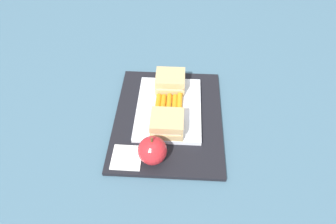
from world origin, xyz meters
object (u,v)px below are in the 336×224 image
(sandwich_half_right, at_px, (167,124))
(paper_napkin, at_px, (127,157))
(food_tray, at_px, (169,108))
(sandwich_half_left, at_px, (170,81))
(carrot_sticks_bundle, at_px, (169,105))
(apple, at_px, (152,150))

(sandwich_half_right, bearing_deg, paper_napkin, -47.67)
(food_tray, bearing_deg, sandwich_half_left, 180.00)
(carrot_sticks_bundle, distance_m, apple, 0.16)
(sandwich_half_left, bearing_deg, sandwich_half_right, 0.00)
(sandwich_half_left, bearing_deg, apple, -6.86)
(food_tray, bearing_deg, sandwich_half_right, 0.00)
(sandwich_half_left, xyz_separation_m, apple, (0.24, -0.03, -0.00))
(food_tray, relative_size, paper_napkin, 3.29)
(food_tray, xyz_separation_m, sandwich_half_left, (-0.08, 0.00, 0.03))
(sandwich_half_right, distance_m, paper_napkin, 0.13)
(sandwich_half_left, distance_m, carrot_sticks_bundle, 0.08)
(sandwich_half_right, distance_m, carrot_sticks_bundle, 0.08)
(sandwich_half_right, height_order, carrot_sticks_bundle, sandwich_half_right)
(food_tray, height_order, sandwich_half_left, sandwich_half_left)
(food_tray, xyz_separation_m, paper_napkin, (0.16, -0.09, -0.00))
(sandwich_half_right, relative_size, carrot_sticks_bundle, 1.01)
(sandwich_half_left, relative_size, sandwich_half_right, 1.00)
(food_tray, distance_m, paper_napkin, 0.18)
(sandwich_half_right, bearing_deg, sandwich_half_left, 180.00)
(food_tray, height_order, paper_napkin, food_tray)
(food_tray, relative_size, apple, 2.96)
(sandwich_half_left, relative_size, carrot_sticks_bundle, 1.01)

